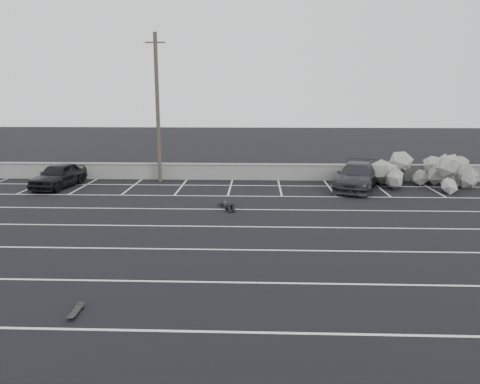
{
  "coord_description": "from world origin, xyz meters",
  "views": [
    {
      "loc": [
        2.6,
        -16.28,
        5.68
      ],
      "look_at": [
        1.81,
        5.45,
        1.0
      ],
      "focal_mm": 35.0,
      "sensor_mm": 36.0,
      "label": 1
    }
  ],
  "objects_px": {
    "car_left": "(59,175)",
    "person": "(227,203)",
    "car_right": "(356,176)",
    "riprap_pile": "(421,175)",
    "skateboard": "(75,311)",
    "utility_pole": "(158,108)",
    "trash_bin": "(400,175)"
  },
  "relations": [
    {
      "from": "trash_bin",
      "to": "person",
      "type": "height_order",
      "value": "trash_bin"
    },
    {
      "from": "riprap_pile",
      "to": "utility_pole",
      "type": "bearing_deg",
      "value": 177.84
    },
    {
      "from": "car_right",
      "to": "person",
      "type": "xyz_separation_m",
      "value": [
        -7.37,
        -4.79,
        -0.55
      ]
    },
    {
      "from": "car_left",
      "to": "riprap_pile",
      "type": "distance_m",
      "value": 22.16
    },
    {
      "from": "utility_pole",
      "to": "trash_bin",
      "type": "bearing_deg",
      "value": 1.48
    },
    {
      "from": "skateboard",
      "to": "person",
      "type": "bearing_deg",
      "value": 73.07
    },
    {
      "from": "car_left",
      "to": "utility_pole",
      "type": "height_order",
      "value": "utility_pole"
    },
    {
      "from": "car_right",
      "to": "utility_pole",
      "type": "height_order",
      "value": "utility_pole"
    },
    {
      "from": "car_left",
      "to": "person",
      "type": "bearing_deg",
      "value": -14.74
    },
    {
      "from": "person",
      "to": "utility_pole",
      "type": "bearing_deg",
      "value": 108.41
    },
    {
      "from": "riprap_pile",
      "to": "person",
      "type": "distance_m",
      "value": 13.17
    },
    {
      "from": "trash_bin",
      "to": "person",
      "type": "bearing_deg",
      "value": -145.99
    },
    {
      "from": "utility_pole",
      "to": "person",
      "type": "height_order",
      "value": "utility_pole"
    },
    {
      "from": "person",
      "to": "skateboard",
      "type": "height_order",
      "value": "person"
    },
    {
      "from": "utility_pole",
      "to": "trash_bin",
      "type": "height_order",
      "value": "utility_pole"
    },
    {
      "from": "car_right",
      "to": "car_left",
      "type": "bearing_deg",
      "value": -160.78
    },
    {
      "from": "trash_bin",
      "to": "skateboard",
      "type": "height_order",
      "value": "trash_bin"
    },
    {
      "from": "car_right",
      "to": "riprap_pile",
      "type": "height_order",
      "value": "riprap_pile"
    },
    {
      "from": "trash_bin",
      "to": "person",
      "type": "distance_m",
      "value": 12.89
    },
    {
      "from": "skateboard",
      "to": "car_right",
      "type": "bearing_deg",
      "value": 55.74
    },
    {
      "from": "utility_pole",
      "to": "riprap_pile",
      "type": "xyz_separation_m",
      "value": [
        16.38,
        -0.62,
        -4.04
      ]
    },
    {
      "from": "car_right",
      "to": "person",
      "type": "distance_m",
      "value": 8.81
    },
    {
      "from": "utility_pole",
      "to": "person",
      "type": "xyz_separation_m",
      "value": [
        4.77,
        -6.81,
        -4.45
      ]
    },
    {
      "from": "riprap_pile",
      "to": "skateboard",
      "type": "bearing_deg",
      "value": -129.86
    },
    {
      "from": "trash_bin",
      "to": "riprap_pile",
      "type": "bearing_deg",
      "value": -47.57
    },
    {
      "from": "person",
      "to": "skateboard",
      "type": "bearing_deg",
      "value": -122.18
    },
    {
      "from": "person",
      "to": "skateboard",
      "type": "xyz_separation_m",
      "value": [
        -3.23,
        -11.59,
        -0.15
      ]
    },
    {
      "from": "utility_pole",
      "to": "trash_bin",
      "type": "distance_m",
      "value": 16.03
    },
    {
      "from": "car_right",
      "to": "riprap_pile",
      "type": "bearing_deg",
      "value": 37.07
    },
    {
      "from": "car_right",
      "to": "person",
      "type": "bearing_deg",
      "value": -128.17
    },
    {
      "from": "car_right",
      "to": "skateboard",
      "type": "bearing_deg",
      "value": -104.1
    },
    {
      "from": "person",
      "to": "skateboard",
      "type": "distance_m",
      "value": 12.03
    }
  ]
}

